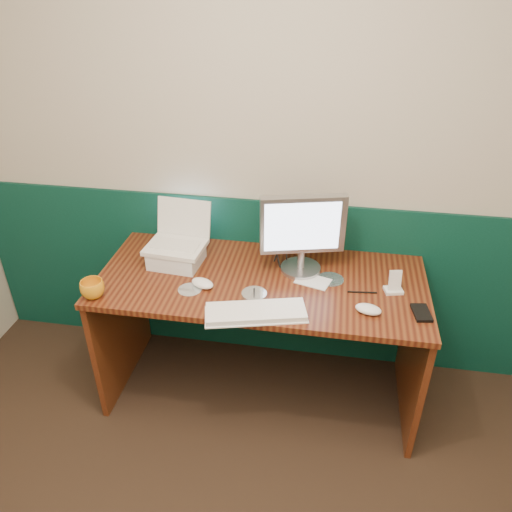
% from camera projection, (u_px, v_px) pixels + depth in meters
% --- Properties ---
extents(back_wall, '(3.50, 0.04, 2.50)m').
position_uv_depth(back_wall, '(281.00, 155.00, 2.48)').
color(back_wall, '#BAB09D').
rests_on(back_wall, ground).
extents(wainscot, '(3.48, 0.02, 1.00)m').
position_uv_depth(wainscot, '(277.00, 281.00, 2.86)').
color(wainscot, '#072F24').
rests_on(wainscot, ground).
extents(desk, '(1.60, 0.70, 0.75)m').
position_uv_depth(desk, '(261.00, 338.00, 2.63)').
color(desk, '#3B130A').
rests_on(desk, ground).
extents(laptop_riser, '(0.26, 0.23, 0.09)m').
position_uv_depth(laptop_riser, '(177.00, 256.00, 2.53)').
color(laptop_riser, white).
rests_on(laptop_riser, desk).
extents(laptop, '(0.30, 0.24, 0.24)m').
position_uv_depth(laptop, '(174.00, 228.00, 2.45)').
color(laptop, white).
rests_on(laptop, laptop_riser).
extents(monitor, '(0.42, 0.21, 0.41)m').
position_uv_depth(monitor, '(302.00, 234.00, 2.40)').
color(monitor, '#A4A3A7').
rests_on(monitor, desk).
extents(keyboard, '(0.46, 0.25, 0.03)m').
position_uv_depth(keyboard, '(256.00, 313.00, 2.18)').
color(keyboard, white).
rests_on(keyboard, desk).
extents(mouse_right, '(0.13, 0.09, 0.04)m').
position_uv_depth(mouse_right, '(368.00, 309.00, 2.19)').
color(mouse_right, white).
rests_on(mouse_right, desk).
extents(mouse_left, '(0.14, 0.11, 0.04)m').
position_uv_depth(mouse_left, '(202.00, 283.00, 2.37)').
color(mouse_left, white).
rests_on(mouse_left, desk).
extents(mug, '(0.14, 0.14, 0.09)m').
position_uv_depth(mug, '(92.00, 289.00, 2.28)').
color(mug, orange).
rests_on(mug, desk).
extents(camcorder, '(0.14, 0.17, 0.22)m').
position_uv_depth(camcorder, '(281.00, 245.00, 2.50)').
color(camcorder, '#A2A3A7').
rests_on(camcorder, desk).
extents(cd_spindle, '(0.12, 0.12, 0.02)m').
position_uv_depth(cd_spindle, '(254.00, 295.00, 2.30)').
color(cd_spindle, '#AFB7BF').
rests_on(cd_spindle, desk).
extents(cd_loose_a, '(0.11, 0.11, 0.00)m').
position_uv_depth(cd_loose_a, '(190.00, 289.00, 2.35)').
color(cd_loose_a, silver).
rests_on(cd_loose_a, desk).
extents(cd_loose_b, '(0.13, 0.13, 0.00)m').
position_uv_depth(cd_loose_b, '(330.00, 279.00, 2.43)').
color(cd_loose_b, silver).
rests_on(cd_loose_b, desk).
extents(pen, '(0.14, 0.02, 0.01)m').
position_uv_depth(pen, '(362.00, 292.00, 2.33)').
color(pen, black).
rests_on(pen, desk).
extents(papers, '(0.18, 0.15, 0.00)m').
position_uv_depth(papers, '(313.00, 281.00, 2.41)').
color(papers, silver).
rests_on(papers, desk).
extents(dock, '(0.09, 0.08, 0.02)m').
position_uv_depth(dock, '(393.00, 290.00, 2.34)').
color(dock, white).
rests_on(dock, desk).
extents(music_player, '(0.06, 0.04, 0.10)m').
position_uv_depth(music_player, '(395.00, 280.00, 2.31)').
color(music_player, white).
rests_on(music_player, dock).
extents(pda, '(0.09, 0.13, 0.01)m').
position_uv_depth(pda, '(421.00, 313.00, 2.19)').
color(pda, black).
rests_on(pda, desk).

